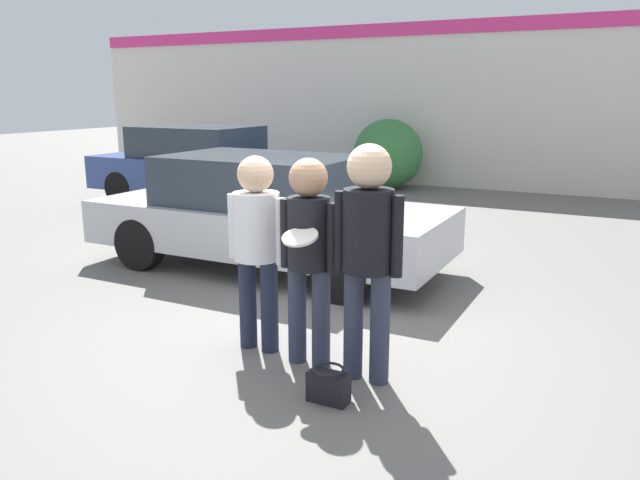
{
  "coord_description": "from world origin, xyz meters",
  "views": [
    {
      "loc": [
        2.37,
        -4.53,
        2.18
      ],
      "look_at": [
        0.11,
        -0.13,
        1.0
      ],
      "focal_mm": 35.0,
      "sensor_mm": 36.0,
      "label": 1
    }
  ],
  "objects_px": {
    "person_right": "(368,241)",
    "parked_car_near": "(266,212)",
    "handbag": "(328,386)",
    "person_middle_with_frisbee": "(309,245)",
    "person_left": "(257,236)",
    "shrub": "(388,154)",
    "parked_car_far": "(200,165)"
  },
  "relations": [
    {
      "from": "person_right",
      "to": "parked_car_near",
      "type": "height_order",
      "value": "person_right"
    },
    {
      "from": "person_right",
      "to": "handbag",
      "type": "distance_m",
      "value": 1.09
    },
    {
      "from": "person_middle_with_frisbee",
      "to": "handbag",
      "type": "xyz_separation_m",
      "value": [
        0.44,
        -0.52,
        -0.88
      ]
    },
    {
      "from": "person_middle_with_frisbee",
      "to": "parked_car_near",
      "type": "bearing_deg",
      "value": 128.58
    },
    {
      "from": "person_middle_with_frisbee",
      "to": "handbag",
      "type": "relative_size",
      "value": 5.64
    },
    {
      "from": "person_middle_with_frisbee",
      "to": "person_left",
      "type": "bearing_deg",
      "value": 172.0
    },
    {
      "from": "parked_car_near",
      "to": "shrub",
      "type": "relative_size",
      "value": 2.83
    },
    {
      "from": "parked_car_near",
      "to": "person_middle_with_frisbee",
      "type": "bearing_deg",
      "value": -51.42
    },
    {
      "from": "parked_car_far",
      "to": "person_middle_with_frisbee",
      "type": "bearing_deg",
      "value": -46.11
    },
    {
      "from": "person_right",
      "to": "parked_car_far",
      "type": "height_order",
      "value": "person_right"
    },
    {
      "from": "person_right",
      "to": "shrub",
      "type": "xyz_separation_m",
      "value": [
        -3.44,
        9.31,
        -0.31
      ]
    },
    {
      "from": "person_middle_with_frisbee",
      "to": "shrub",
      "type": "bearing_deg",
      "value": 107.46
    },
    {
      "from": "person_right",
      "to": "handbag",
      "type": "relative_size",
      "value": 6.08
    },
    {
      "from": "person_left",
      "to": "person_right",
      "type": "height_order",
      "value": "person_right"
    },
    {
      "from": "handbag",
      "to": "person_right",
      "type": "bearing_deg",
      "value": 78.48
    },
    {
      "from": "person_left",
      "to": "handbag",
      "type": "xyz_separation_m",
      "value": [
        0.97,
        -0.59,
        -0.88
      ]
    },
    {
      "from": "person_left",
      "to": "person_middle_with_frisbee",
      "type": "height_order",
      "value": "person_middle_with_frisbee"
    },
    {
      "from": "person_right",
      "to": "shrub",
      "type": "distance_m",
      "value": 9.93
    },
    {
      "from": "person_left",
      "to": "handbag",
      "type": "height_order",
      "value": "person_left"
    },
    {
      "from": "person_left",
      "to": "parked_car_near",
      "type": "height_order",
      "value": "person_left"
    },
    {
      "from": "handbag",
      "to": "person_middle_with_frisbee",
      "type": "bearing_deg",
      "value": 130.1
    },
    {
      "from": "shrub",
      "to": "person_right",
      "type": "bearing_deg",
      "value": -69.71
    },
    {
      "from": "parked_car_near",
      "to": "handbag",
      "type": "relative_size",
      "value": 15.04
    },
    {
      "from": "person_middle_with_frisbee",
      "to": "handbag",
      "type": "height_order",
      "value": "person_middle_with_frisbee"
    },
    {
      "from": "person_middle_with_frisbee",
      "to": "parked_car_near",
      "type": "height_order",
      "value": "person_middle_with_frisbee"
    },
    {
      "from": "person_middle_with_frisbee",
      "to": "parked_car_far",
      "type": "relative_size",
      "value": 0.39
    },
    {
      "from": "parked_car_far",
      "to": "parked_car_near",
      "type": "bearing_deg",
      "value": -43.02
    },
    {
      "from": "parked_car_far",
      "to": "handbag",
      "type": "distance_m",
      "value": 8.73
    },
    {
      "from": "shrub",
      "to": "handbag",
      "type": "bearing_deg",
      "value": -71.09
    },
    {
      "from": "parked_car_near",
      "to": "person_left",
      "type": "bearing_deg",
      "value": -59.59
    },
    {
      "from": "person_middle_with_frisbee",
      "to": "parked_car_near",
      "type": "distance_m",
      "value": 2.98
    },
    {
      "from": "person_right",
      "to": "shrub",
      "type": "relative_size",
      "value": 1.14
    }
  ]
}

